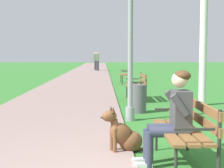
% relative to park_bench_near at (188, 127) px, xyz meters
% --- Properties ---
extents(paved_path, '(3.30, 60.00, 0.04)m').
position_rel_park_bench_near_xyz_m(paved_path, '(-2.32, 23.11, -0.49)').
color(paved_path, gray).
rests_on(paved_path, ground).
extents(park_bench_near, '(0.55, 1.50, 0.85)m').
position_rel_park_bench_near_xyz_m(park_bench_near, '(0.00, 0.00, 0.00)').
color(park_bench_near, brown).
rests_on(park_bench_near, ground).
extents(park_bench_mid, '(0.55, 1.50, 0.85)m').
position_rel_park_bench_near_xyz_m(park_bench_mid, '(-0.01, 6.41, 0.00)').
color(park_bench_mid, brown).
rests_on(park_bench_mid, ground).
extents(park_bench_far, '(0.55, 1.50, 0.85)m').
position_rel_park_bench_near_xyz_m(park_bench_far, '(0.12, 12.77, 0.00)').
color(park_bench_far, brown).
rests_on(park_bench_far, ground).
extents(person_seated_on_near_bench, '(0.74, 0.49, 1.25)m').
position_rel_park_bench_near_xyz_m(person_seated_on_near_bench, '(-0.21, -0.02, 0.17)').
color(person_seated_on_near_bench, '#33384C').
rests_on(person_seated_on_near_bench, ground).
extents(dog_brown, '(0.81, 0.43, 0.71)m').
position_rel_park_bench_near_xyz_m(dog_brown, '(-0.79, 0.59, -0.25)').
color(dog_brown, brown).
rests_on(dog_brown, ground).
extents(lamp_post_near, '(0.24, 0.24, 4.23)m').
position_rel_park_bench_near_xyz_m(lamp_post_near, '(-0.51, 3.04, 1.68)').
color(lamp_post_near, gray).
rests_on(lamp_post_near, ground).
extents(litter_bin, '(0.36, 0.36, 0.70)m').
position_rel_park_bench_near_xyz_m(litter_bin, '(-0.21, 4.06, -0.16)').
color(litter_bin, '#515156').
rests_on(litter_bin, ground).
extents(pedestrian_distant, '(0.32, 0.22, 1.65)m').
position_rel_park_bench_near_xyz_m(pedestrian_distant, '(-1.58, 25.67, 0.33)').
color(pedestrian_distant, '#383842').
rests_on(pedestrian_distant, ground).
extents(pedestrian_further_distant, '(0.32, 0.22, 1.65)m').
position_rel_park_bench_near_xyz_m(pedestrian_further_distant, '(-1.80, 26.44, 0.33)').
color(pedestrian_further_distant, '#383842').
rests_on(pedestrian_further_distant, ground).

